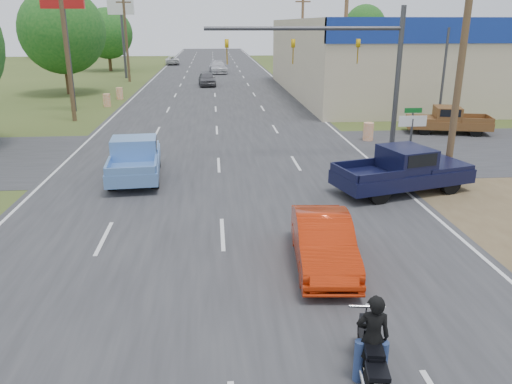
{
  "coord_description": "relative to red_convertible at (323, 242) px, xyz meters",
  "views": [
    {
      "loc": [
        -0.18,
        -6.25,
        6.2
      ],
      "look_at": [
        1.06,
        8.19,
        1.3
      ],
      "focal_mm": 35.0,
      "sensor_mm": 36.0,
      "label": 1
    }
  ],
  "objects": [
    {
      "name": "tree_6",
      "position": [
        -32.65,
        89.32,
        5.82
      ],
      "size": [
        8.82,
        8.82,
        10.92
      ],
      "color": "#422D19",
      "rests_on": "ground"
    },
    {
      "name": "street_name_sign",
      "position": [
        6.15,
        9.82,
        0.92
      ],
      "size": [
        0.8,
        0.08,
        2.61
      ],
      "color": "#3F3F44",
      "rests_on": "ground"
    },
    {
      "name": "lane_sign",
      "position": [
        5.55,
        8.32,
        1.21
      ],
      "size": [
        1.2,
        0.08,
        2.52
      ],
      "color": "#3F3F44",
      "rests_on": "ground"
    },
    {
      "name": "signal_mast",
      "position": [
        3.18,
        11.32,
        4.12
      ],
      "size": [
        9.12,
        0.4,
        7.0
      ],
      "color": "#3F3F44",
      "rests_on": "ground"
    },
    {
      "name": "blue_pickup",
      "position": [
        -6.17,
        8.79,
        0.18
      ],
      "size": [
        2.38,
        5.3,
        1.71
      ],
      "rotation": [
        0.0,
        0.0,
        0.08
      ],
      "color": "black",
      "rests_on": "ground"
    },
    {
      "name": "distant_car_grey",
      "position": [
        -3.41,
        41.56,
        0.03
      ],
      "size": [
        1.99,
        4.33,
        1.44
      ],
      "primitive_type": "imported",
      "rotation": [
        0.0,
        0.0,
        0.07
      ],
      "color": "#545358",
      "rests_on": "ground"
    },
    {
      "name": "main_road",
      "position": [
        -2.65,
        34.32,
        -0.68
      ],
      "size": [
        15.0,
        180.0,
        0.02
      ],
      "primitive_type": "cube",
      "color": "#2D2D30",
      "rests_on": "ground"
    },
    {
      "name": "utility_pole_5",
      "position": [
        -12.15,
        22.32,
        4.63
      ],
      "size": [
        2.0,
        0.28,
        10.0
      ],
      "color": "#4C3823",
      "rests_on": "ground"
    },
    {
      "name": "tree_1",
      "position": [
        -16.15,
        36.32,
        4.89
      ],
      "size": [
        7.56,
        7.56,
        9.36
      ],
      "color": "#422D19",
      "rests_on": "ground"
    },
    {
      "name": "motorcycle",
      "position": [
        -0.13,
        -4.66,
        -0.18
      ],
      "size": [
        0.76,
        2.23,
        1.13
      ],
      "rotation": [
        0.0,
        0.0,
        -0.15
      ],
      "color": "black",
      "rests_on": "ground"
    },
    {
      "name": "utility_pole_1",
      "position": [
        6.85,
        7.32,
        4.63
      ],
      "size": [
        2.0,
        0.28,
        10.0
      ],
      "color": "#4C3823",
      "rests_on": "ground"
    },
    {
      "name": "distant_car_white",
      "position": [
        -9.15,
        70.93,
        -0.04
      ],
      "size": [
        2.59,
        4.83,
        1.29
      ],
      "primitive_type": "imported",
      "rotation": [
        0.0,
        0.0,
        3.24
      ],
      "color": "silver",
      "rests_on": "ground"
    },
    {
      "name": "brown_pickup",
      "position": [
        10.92,
        16.35,
        0.11
      ],
      "size": [
        5.07,
        2.92,
        1.58
      ],
      "rotation": [
        0.0,
        0.0,
        1.33
      ],
      "color": "black",
      "rests_on": "ground"
    },
    {
      "name": "navy_pickup",
      "position": [
        4.48,
        5.93,
        0.2
      ],
      "size": [
        5.66,
        3.41,
        1.76
      ],
      "rotation": [
        0.0,
        0.0,
        -1.29
      ],
      "color": "black",
      "rests_on": "ground"
    },
    {
      "name": "barrel_1",
      "position": [
        5.75,
        14.82,
        -0.19
      ],
      "size": [
        0.56,
        0.56,
        1.0
      ],
      "primitive_type": "cylinder",
      "color": "orange",
      "rests_on": "ground"
    },
    {
      "name": "rider",
      "position": [
        -0.12,
        -4.6,
        0.15
      ],
      "size": [
        0.66,
        0.48,
        1.67
      ],
      "primitive_type": "imported",
      "rotation": [
        0.0,
        0.0,
        3.0
      ],
      "color": "black",
      "rests_on": "ground"
    },
    {
      "name": "pole_sign_left_near",
      "position": [
        -13.15,
        26.32,
        6.48
      ],
      "size": [
        3.0,
        0.35,
        9.2
      ],
      "color": "#3F3F44",
      "rests_on": "ground"
    },
    {
      "name": "barrel_0",
      "position": [
        5.35,
        6.32,
        -0.19
      ],
      "size": [
        0.56,
        0.56,
        1.0
      ],
      "primitive_type": "cylinder",
      "color": "orange",
      "rests_on": "ground"
    },
    {
      "name": "barrel_3",
      "position": [
        -10.85,
        32.32,
        -0.19
      ],
      "size": [
        0.56,
        0.56,
        1.0
      ],
      "primitive_type": "cylinder",
      "color": "orange",
      "rests_on": "ground"
    },
    {
      "name": "utility_pole_3",
      "position": [
        6.85,
        43.32,
        4.63
      ],
      "size": [
        2.0,
        0.28,
        10.0
      ],
      "color": "#4C3823",
      "rests_on": "ground"
    },
    {
      "name": "utility_pole_2",
      "position": [
        6.85,
        25.32,
        4.63
      ],
      "size": [
        2.0,
        0.28,
        10.0
      ],
      "color": "#4C3823",
      "rests_on": "ground"
    },
    {
      "name": "pole_sign_left_far",
      "position": [
        -13.15,
        50.32,
        6.48
      ],
      "size": [
        3.0,
        0.35,
        9.2
      ],
      "color": "#3F3F44",
      "rests_on": "ground"
    },
    {
      "name": "barrel_2",
      "position": [
        -11.15,
        28.32,
        -0.19
      ],
      "size": [
        0.56,
        0.56,
        1.0
      ],
      "primitive_type": "cylinder",
      "color": "orange",
      "rests_on": "ground"
    },
    {
      "name": "tree_2",
      "position": [
        -16.85,
        60.32,
        4.27
      ],
      "size": [
        6.72,
        6.72,
        8.32
      ],
      "color": "#422D19",
      "rests_on": "ground"
    },
    {
      "name": "tree_5",
      "position": [
        27.35,
        89.32,
        5.2
      ],
      "size": [
        7.98,
        7.98,
        9.88
      ],
      "color": "#422D19",
      "rests_on": "ground"
    },
    {
      "name": "cross_road",
      "position": [
        -2.65,
        12.32,
        -0.68
      ],
      "size": [
        120.0,
        10.0,
        0.02
      ],
      "primitive_type": "cube",
      "color": "#2D2D30",
      "rests_on": "ground"
    },
    {
      "name": "utility_pole_6",
      "position": [
        -12.15,
        46.32,
        4.63
      ],
      "size": [
        2.0,
        0.28,
        10.0
      ],
      "color": "#4C3823",
      "rests_on": "ground"
    },
    {
      "name": "red_convertible",
      "position": [
        0.0,
        0.0,
        0.0
      ],
      "size": [
        1.79,
        4.27,
        1.37
      ],
      "primitive_type": "imported",
      "rotation": [
        0.0,
        0.0,
        -0.08
      ],
      "color": "#B82608",
      "rests_on": "ground"
    },
    {
      "name": "distant_car_silver",
      "position": [
        -2.07,
        55.66,
        0.07
      ],
      "size": [
        2.59,
        5.4,
        1.52
      ],
      "primitive_type": "imported",
      "rotation": [
        0.0,
        0.0,
        0.09
      ],
      "color": "silver",
      "rests_on": "ground"
    }
  ]
}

